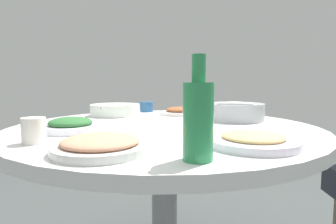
% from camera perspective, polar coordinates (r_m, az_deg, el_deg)
% --- Properties ---
extents(round_dining_table, '(1.21, 1.21, 0.76)m').
position_cam_1_polar(round_dining_table, '(1.12, -0.76, -7.09)').
color(round_dining_table, '#99999E').
rests_on(round_dining_table, ground).
extents(rice_bowl, '(0.26, 0.26, 0.09)m').
position_cam_1_polar(rice_bowl, '(1.30, 13.74, 0.13)').
color(rice_bowl, '#B2B5BA').
rests_on(rice_bowl, round_dining_table).
extents(soup_bowl, '(0.26, 0.26, 0.06)m').
position_cam_1_polar(soup_bowl, '(1.47, -10.92, 0.39)').
color(soup_bowl, white).
rests_on(soup_bowl, round_dining_table).
extents(dish_greens, '(0.21, 0.21, 0.05)m').
position_cam_1_polar(dish_greens, '(1.03, -19.61, -2.65)').
color(dish_greens, white).
rests_on(dish_greens, round_dining_table).
extents(dish_noodles, '(0.25, 0.25, 0.04)m').
position_cam_1_polar(dish_noodles, '(0.79, 17.24, -5.57)').
color(dish_noodles, silver).
rests_on(dish_noodles, round_dining_table).
extents(dish_shrimp, '(0.24, 0.24, 0.04)m').
position_cam_1_polar(dish_shrimp, '(0.70, -13.85, -6.60)').
color(dish_shrimp, silver).
rests_on(dish_shrimp, round_dining_table).
extents(dish_stirfry, '(0.22, 0.22, 0.04)m').
position_cam_1_polar(dish_stirfry, '(1.49, 2.40, 0.12)').
color(dish_stirfry, silver).
rests_on(dish_stirfry, round_dining_table).
extents(green_bottle, '(0.07, 0.07, 0.23)m').
position_cam_1_polar(green_bottle, '(0.60, 6.29, -1.34)').
color(green_bottle, '#2A8D51').
rests_on(green_bottle, round_dining_table).
extents(tea_cup_near, '(0.08, 0.08, 0.06)m').
position_cam_1_polar(tea_cup_near, '(1.63, -4.46, 1.08)').
color(tea_cup_near, '#29588E').
rests_on(tea_cup_near, round_dining_table).
extents(tea_cup_far, '(0.07, 0.07, 0.07)m').
position_cam_1_polar(tea_cup_far, '(0.87, -26.13, -3.47)').
color(tea_cup_far, white).
rests_on(tea_cup_far, round_dining_table).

